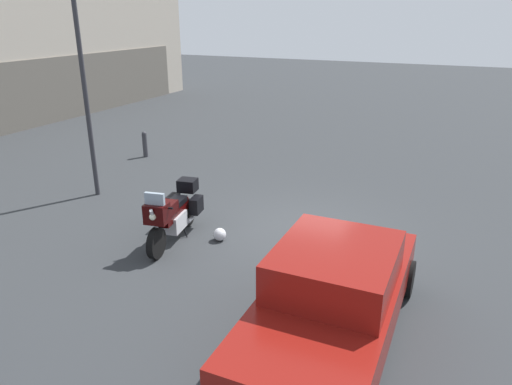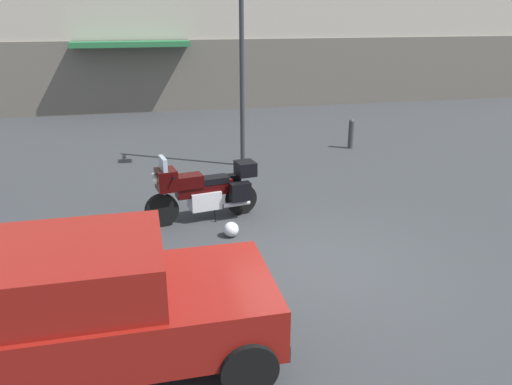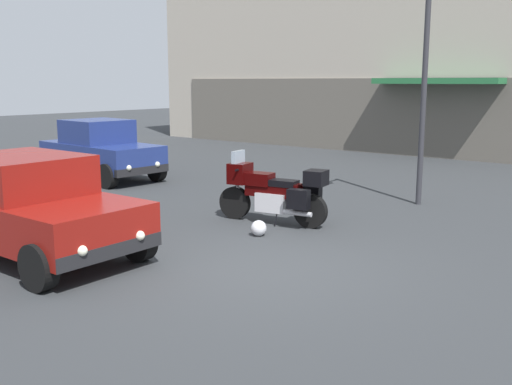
{
  "view_description": "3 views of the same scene",
  "coord_description": "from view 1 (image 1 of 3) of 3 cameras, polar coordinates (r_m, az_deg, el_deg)",
  "views": [
    {
      "loc": [
        -9.27,
        -3.2,
        4.62
      ],
      "look_at": [
        -0.72,
        0.74,
        1.06
      ],
      "focal_mm": 33.45,
      "sensor_mm": 36.0,
      "label": 1
    },
    {
      "loc": [
        -2.53,
        -6.89,
        3.93
      ],
      "look_at": [
        -0.84,
        0.75,
        1.07
      ],
      "focal_mm": 35.24,
      "sensor_mm": 36.0,
      "label": 2
    },
    {
      "loc": [
        5.11,
        -6.55,
        2.68
      ],
      "look_at": [
        -0.8,
        0.87,
        0.9
      ],
      "focal_mm": 41.61,
      "sensor_mm": 36.0,
      "label": 3
    }
  ],
  "objects": [
    {
      "name": "ground_plane",
      "position": [
        10.84,
        5.19,
        -4.6
      ],
      "size": [
        80.0,
        80.0,
        0.0
      ],
      "primitive_type": "plane",
      "color": "#2D3033"
    },
    {
      "name": "motorcycle",
      "position": [
        10.32,
        -9.89,
        -2.42
      ],
      "size": [
        2.25,
        0.95,
        1.36
      ],
      "rotation": [
        0.0,
        0.0,
        3.32
      ],
      "color": "black",
      "rests_on": "ground"
    },
    {
      "name": "helmet",
      "position": [
        10.34,
        -4.37,
        -5.02
      ],
      "size": [
        0.28,
        0.28,
        0.28
      ],
      "primitive_type": "sphere",
      "color": "silver",
      "rests_on": "ground"
    },
    {
      "name": "car_sedan_far",
      "position": [
        7.12,
        9.19,
        -12.18
      ],
      "size": [
        4.59,
        1.94,
        1.56
      ],
      "rotation": [
        0.0,
        0.0,
        0.01
      ],
      "color": "maroon",
      "rests_on": "ground"
    },
    {
      "name": "streetlamp_curbside",
      "position": [
        12.82,
        -19.51,
        12.8
      ],
      "size": [
        0.28,
        0.94,
        5.16
      ],
      "color": "#2D2D33",
      "rests_on": "ground"
    },
    {
      "name": "bollard_curbside",
      "position": [
        16.67,
        -13.16,
        5.74
      ],
      "size": [
        0.16,
        0.16,
        0.89
      ],
      "color": "#333338",
      "rests_on": "ground"
    }
  ]
}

